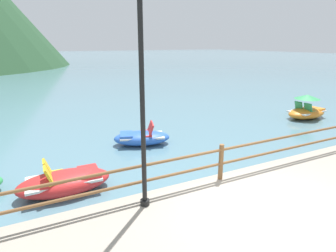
{
  "coord_description": "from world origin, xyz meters",
  "views": [
    {
      "loc": [
        -4.21,
        -3.82,
        3.8
      ],
      "look_at": [
        0.22,
        5.0,
        0.9
      ],
      "focal_mm": 30.33,
      "sensor_mm": 36.0,
      "label": 1
    }
  ],
  "objects_px": {
    "pedal_boat_1": "(142,138)",
    "pedal_boat_2": "(65,182)",
    "lamp_post": "(142,81)",
    "pedal_boat_3": "(307,110)"
  },
  "relations": [
    {
      "from": "pedal_boat_1",
      "to": "pedal_boat_2",
      "type": "relative_size",
      "value": 1.0
    },
    {
      "from": "pedal_boat_2",
      "to": "pedal_boat_3",
      "type": "height_order",
      "value": "pedal_boat_3"
    },
    {
      "from": "pedal_boat_3",
      "to": "pedal_boat_2",
      "type": "bearing_deg",
      "value": -168.99
    },
    {
      "from": "lamp_post",
      "to": "pedal_boat_2",
      "type": "height_order",
      "value": "lamp_post"
    },
    {
      "from": "lamp_post",
      "to": "pedal_boat_3",
      "type": "xyz_separation_m",
      "value": [
        10.95,
        4.52,
        -2.68
      ]
    },
    {
      "from": "pedal_boat_1",
      "to": "pedal_boat_2",
      "type": "bearing_deg",
      "value": -141.33
    },
    {
      "from": "pedal_boat_2",
      "to": "lamp_post",
      "type": "bearing_deg",
      "value": -56.36
    },
    {
      "from": "lamp_post",
      "to": "pedal_boat_1",
      "type": "xyz_separation_m",
      "value": [
        1.76,
        4.65,
        -2.82
      ]
    },
    {
      "from": "lamp_post",
      "to": "pedal_boat_1",
      "type": "relative_size",
      "value": 1.9
    },
    {
      "from": "lamp_post",
      "to": "pedal_boat_1",
      "type": "height_order",
      "value": "lamp_post"
    }
  ]
}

